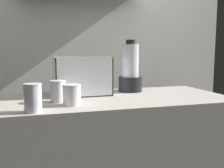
# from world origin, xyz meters

# --- Properties ---
(back_wall_unit) EXTENTS (2.60, 0.24, 2.50)m
(back_wall_unit) POSITION_xyz_m (-0.00, 0.77, 1.26)
(back_wall_unit) COLOR silver
(back_wall_unit) RESTS_ON ground_plane
(carrot_display_bin) EXTENTS (0.34, 0.25, 0.24)m
(carrot_display_bin) POSITION_xyz_m (-0.15, 0.16, 0.98)
(carrot_display_bin) COLOR white
(carrot_display_bin) RESTS_ON counter
(blender_pitcher) EXTENTS (0.16, 0.16, 0.35)m
(blender_pitcher) POSITION_xyz_m (0.18, 0.18, 1.04)
(blender_pitcher) COLOR black
(blender_pitcher) RESTS_ON counter
(juice_cup_orange_far_left) EXTENTS (0.08, 0.08, 0.13)m
(juice_cup_orange_far_left) POSITION_xyz_m (-0.45, -0.26, 0.96)
(juice_cup_orange_far_left) COLOR white
(juice_cup_orange_far_left) RESTS_ON counter
(juice_cup_pomegranate_left) EXTENTS (0.08, 0.08, 0.12)m
(juice_cup_pomegranate_left) POSITION_xyz_m (-0.32, -0.05, 0.95)
(juice_cup_pomegranate_left) COLOR white
(juice_cup_pomegranate_left) RESTS_ON counter
(juice_cup_orange_middle) EXTENTS (0.09, 0.09, 0.11)m
(juice_cup_orange_middle) POSITION_xyz_m (-0.26, -0.16, 0.95)
(juice_cup_orange_middle) COLOR white
(juice_cup_orange_middle) RESTS_ON counter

